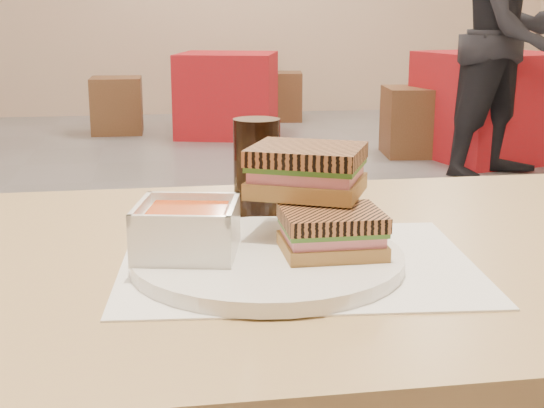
{
  "coord_description": "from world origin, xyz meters",
  "views": [
    {
      "loc": [
        -0.11,
        -2.79,
        1.02
      ],
      "look_at": [
        0.01,
        -2.0,
        0.82
      ],
      "focal_mm": 50.31,
      "sensor_mm": 36.0,
      "label": 1
    }
  ],
  "objects": [
    {
      "name": "bg_chair_1l",
      "position": [
        1.76,
        2.46,
        0.24
      ],
      "size": [
        0.48,
        0.48,
        0.49
      ],
      "color": "brown",
      "rests_on": "ground"
    },
    {
      "name": "bg_chair_2r",
      "position": [
        1.1,
        4.4,
        0.23
      ],
      "size": [
        0.46,
        0.46,
        0.45
      ],
      "color": "brown",
      "rests_on": "ground"
    },
    {
      "name": "panini_upper",
      "position": [
        0.06,
        -1.95,
        0.85
      ],
      "size": [
        0.16,
        0.15,
        0.06
      ],
      "color": "#A98142",
      "rests_on": "panini_lower"
    },
    {
      "name": "tray_liner",
      "position": [
        0.04,
        -2.0,
        0.75
      ],
      "size": [
        0.41,
        0.33,
        0.0
      ],
      "color": "white",
      "rests_on": "main_table"
    },
    {
      "name": "bg_table_1",
      "position": [
        2.24,
        2.26,
        0.37
      ],
      "size": [
        1.02,
        1.02,
        0.74
      ],
      "color": "#B2121A",
      "rests_on": "ground"
    },
    {
      "name": "plate",
      "position": [
        0.0,
        -2.01,
        0.76
      ],
      "size": [
        0.3,
        0.3,
        0.02
      ],
      "color": "white",
      "rests_on": "tray_liner"
    },
    {
      "name": "cola_glass",
      "position": [
        0.02,
        -1.8,
        0.82
      ],
      "size": [
        0.06,
        0.06,
        0.13
      ],
      "color": "black",
      "rests_on": "main_table"
    },
    {
      "name": "main_table",
      "position": [
        -0.04,
        -1.95,
        0.64
      ],
      "size": [
        1.2,
        0.7,
        0.75
      ],
      "color": "#A68A51",
      "rests_on": "ground"
    },
    {
      "name": "panini_lower",
      "position": [
        0.07,
        -2.02,
        0.79
      ],
      "size": [
        0.11,
        0.09,
        0.05
      ],
      "color": "#A98142",
      "rests_on": "plate"
    },
    {
      "name": "soup_bowl",
      "position": [
        -0.08,
        -2.0,
        0.79
      ],
      "size": [
        0.13,
        0.13,
        0.06
      ],
      "color": "white",
      "rests_on": "plate"
    },
    {
      "name": "patron_b",
      "position": [
        2.08,
        1.65,
        0.88
      ],
      "size": [
        1.07,
        1.0,
        1.75
      ],
      "color": "black",
      "rests_on": "ground"
    },
    {
      "name": "bg_table_2",
      "position": [
        0.51,
        3.58,
        0.34
      ],
      "size": [
        0.94,
        0.94,
        0.68
      ],
      "color": "#B2121A",
      "rests_on": "ground"
    },
    {
      "name": "bg_chair_2l",
      "position": [
        -0.41,
        3.83,
        0.24
      ],
      "size": [
        0.43,
        0.43,
        0.47
      ],
      "color": "brown",
      "rests_on": "ground"
    }
  ]
}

